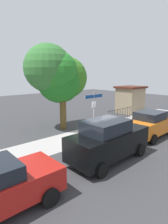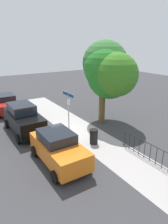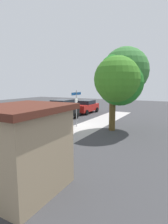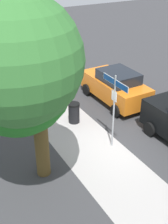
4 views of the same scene
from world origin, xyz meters
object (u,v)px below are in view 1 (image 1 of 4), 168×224
(shade_tree, at_px, (57,75))
(car_orange, at_px, (151,124))
(car_black, at_px, (109,140))
(street_sign, at_px, (94,106))
(utility_shed, at_px, (130,99))
(trash_bin, at_px, (111,123))

(shade_tree, xyz_separation_m, car_orange, (3.53, -6.13, -3.31))
(car_black, relative_size, car_orange, 1.11)
(street_sign, relative_size, utility_shed, 1.04)
(utility_shed, height_order, trash_bin, utility_shed)
(utility_shed, xyz_separation_m, trash_bin, (-6.79, -2.90, -1.01))
(shade_tree, distance_m, car_black, 7.41)
(street_sign, relative_size, trash_bin, 3.20)
(street_sign, bearing_deg, car_orange, -36.15)
(street_sign, relative_size, shade_tree, 0.48)
(shade_tree, height_order, utility_shed, shade_tree)
(utility_shed, bearing_deg, trash_bin, -156.88)
(street_sign, relative_size, car_black, 0.68)
(car_black, distance_m, car_orange, 5.04)
(shade_tree, distance_m, car_orange, 7.81)
(street_sign, height_order, car_black, street_sign)
(trash_bin, bearing_deg, utility_shed, 23.12)
(car_black, distance_m, utility_shed, 12.63)
(car_black, distance_m, trash_bin, 5.37)
(car_black, bearing_deg, trash_bin, 37.00)
(street_sign, height_order, shade_tree, shade_tree)
(car_orange, relative_size, trash_bin, 4.21)
(car_black, relative_size, utility_shed, 1.52)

